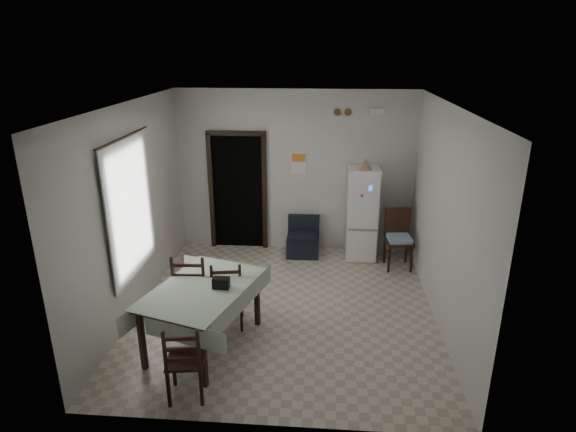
% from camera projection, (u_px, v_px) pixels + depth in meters
% --- Properties ---
extents(ground, '(4.50, 4.50, 0.00)m').
position_uv_depth(ground, '(285.00, 309.00, 6.94)').
color(ground, beige).
rests_on(ground, ground).
extents(ceiling, '(4.20, 4.50, 0.02)m').
position_uv_depth(ceiling, '(285.00, 105.00, 5.96)').
color(ceiling, white).
rests_on(ceiling, ground).
extents(wall_back, '(4.20, 0.02, 2.90)m').
position_uv_depth(wall_back, '(296.00, 172.00, 8.56)').
color(wall_back, beige).
rests_on(wall_back, ground).
extents(wall_front, '(4.20, 0.02, 2.90)m').
position_uv_depth(wall_front, '(264.00, 298.00, 4.34)').
color(wall_front, beige).
rests_on(wall_front, ground).
extents(wall_left, '(0.02, 4.50, 2.90)m').
position_uv_depth(wall_left, '(133.00, 211.00, 6.60)').
color(wall_left, beige).
rests_on(wall_left, ground).
extents(wall_right, '(0.02, 4.50, 2.90)m').
position_uv_depth(wall_right, '(445.00, 219.00, 6.29)').
color(wall_right, beige).
rests_on(wall_right, ground).
extents(doorway, '(1.06, 0.52, 2.22)m').
position_uv_depth(doorway, '(240.00, 189.00, 8.96)').
color(doorway, black).
rests_on(doorway, ground).
extents(window_recess, '(0.10, 1.20, 1.60)m').
position_uv_depth(window_recess, '(123.00, 208.00, 6.39)').
color(window_recess, silver).
rests_on(window_recess, ground).
extents(curtain, '(0.02, 1.45, 1.85)m').
position_uv_depth(curtain, '(131.00, 208.00, 6.38)').
color(curtain, silver).
rests_on(curtain, ground).
extents(curtain_rod, '(0.02, 1.60, 0.02)m').
position_uv_depth(curtain_rod, '(123.00, 137.00, 6.06)').
color(curtain_rod, black).
rests_on(curtain_rod, ground).
extents(calendar, '(0.28, 0.02, 0.40)m').
position_uv_depth(calendar, '(299.00, 163.00, 8.49)').
color(calendar, white).
rests_on(calendar, ground).
extents(calendar_image, '(0.24, 0.01, 0.14)m').
position_uv_depth(calendar_image, '(299.00, 158.00, 8.45)').
color(calendar_image, orange).
rests_on(calendar_image, ground).
extents(light_switch, '(0.08, 0.02, 0.12)m').
position_uv_depth(light_switch, '(304.00, 192.00, 8.66)').
color(light_switch, beige).
rests_on(light_switch, ground).
extents(vent_left, '(0.12, 0.03, 0.12)m').
position_uv_depth(vent_left, '(337.00, 112.00, 8.13)').
color(vent_left, brown).
rests_on(vent_left, ground).
extents(vent_right, '(0.12, 0.03, 0.12)m').
position_uv_depth(vent_right, '(348.00, 112.00, 8.12)').
color(vent_right, brown).
rests_on(vent_right, ground).
extents(emergency_light, '(0.25, 0.07, 0.09)m').
position_uv_depth(emergency_light, '(376.00, 111.00, 8.05)').
color(emergency_light, white).
rests_on(emergency_light, ground).
extents(fridge, '(0.53, 0.53, 1.63)m').
position_uv_depth(fridge, '(362.00, 214.00, 8.39)').
color(fridge, white).
rests_on(fridge, ground).
extents(tan_cone, '(0.24, 0.24, 0.19)m').
position_uv_depth(tan_cone, '(366.00, 164.00, 7.99)').
color(tan_cone, tan).
rests_on(tan_cone, fridge).
extents(navy_seat, '(0.57, 0.55, 0.69)m').
position_uv_depth(navy_seat, '(303.00, 237.00, 8.62)').
color(navy_seat, black).
rests_on(navy_seat, ground).
extents(corner_chair, '(0.47, 0.47, 1.01)m').
position_uv_depth(corner_chair, '(399.00, 240.00, 8.07)').
color(corner_chair, black).
rests_on(corner_chair, ground).
extents(dining_table, '(1.46, 1.81, 0.82)m').
position_uv_depth(dining_table, '(204.00, 317.00, 5.98)').
color(dining_table, '#ACBEA2').
rests_on(dining_table, ground).
extents(black_bag, '(0.20, 0.13, 0.13)m').
position_uv_depth(black_bag, '(221.00, 283.00, 5.82)').
color(black_bag, black).
rests_on(black_bag, dining_table).
extents(dining_chair_far_left, '(0.48, 0.48, 1.07)m').
position_uv_depth(dining_chair_far_left, '(193.00, 288.00, 6.42)').
color(dining_chair_far_left, black).
rests_on(dining_chair_far_left, ground).
extents(dining_chair_far_right, '(0.48, 0.48, 0.97)m').
position_uv_depth(dining_chair_far_right, '(227.00, 293.00, 6.40)').
color(dining_chair_far_right, black).
rests_on(dining_chair_far_right, ground).
extents(dining_chair_near_head, '(0.45, 0.45, 0.92)m').
position_uv_depth(dining_chair_near_head, '(186.00, 359.00, 5.09)').
color(dining_chair_near_head, black).
rests_on(dining_chair_near_head, ground).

